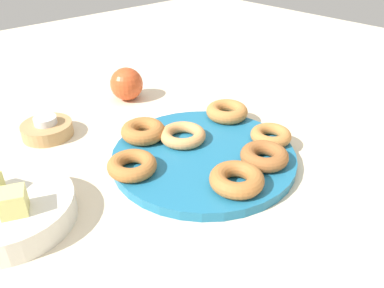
{
  "coord_description": "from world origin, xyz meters",
  "views": [
    {
      "loc": [
        -0.43,
        0.43,
        0.41
      ],
      "look_at": [
        0.0,
        0.03,
        0.05
      ],
      "focal_mm": 36.11,
      "sensor_mm": 36.0,
      "label": 1
    }
  ],
  "objects_px": {
    "donut_5": "(132,165)",
    "fruit_bowl": "(11,211)",
    "donut_plate": "(204,156)",
    "donut_0": "(227,111)",
    "candle_holder": "(47,130)",
    "donut_2": "(182,136)",
    "donut_4": "(237,179)",
    "tealight": "(45,120)",
    "donut_3": "(271,135)",
    "melon_chunk_left": "(13,202)",
    "donut_6": "(143,131)",
    "donut_1": "(264,156)",
    "apple": "(127,84)"
  },
  "relations": [
    {
      "from": "apple",
      "to": "candle_holder",
      "type": "bearing_deg",
      "value": 99.83
    },
    {
      "from": "donut_2",
      "to": "donut_5",
      "type": "height_order",
      "value": "donut_5"
    },
    {
      "from": "candle_holder",
      "to": "tealight",
      "type": "bearing_deg",
      "value": 0.0
    },
    {
      "from": "donut_5",
      "to": "tealight",
      "type": "bearing_deg",
      "value": 9.4
    },
    {
      "from": "donut_1",
      "to": "apple",
      "type": "relative_size",
      "value": 1.07
    },
    {
      "from": "donut_4",
      "to": "donut_5",
      "type": "xyz_separation_m",
      "value": [
        0.15,
        0.1,
        -0.0
      ]
    },
    {
      "from": "apple",
      "to": "donut_5",
      "type": "bearing_deg",
      "value": 147.01
    },
    {
      "from": "donut_1",
      "to": "donut_4",
      "type": "height_order",
      "value": "donut_4"
    },
    {
      "from": "donut_0",
      "to": "fruit_bowl",
      "type": "height_order",
      "value": "donut_0"
    },
    {
      "from": "donut_6",
      "to": "tealight",
      "type": "relative_size",
      "value": 1.88
    },
    {
      "from": "donut_2",
      "to": "candle_holder",
      "type": "bearing_deg",
      "value": 37.19
    },
    {
      "from": "donut_0",
      "to": "apple",
      "type": "distance_m",
      "value": 0.27
    },
    {
      "from": "tealight",
      "to": "donut_plate",
      "type": "bearing_deg",
      "value": -148.57
    },
    {
      "from": "donut_2",
      "to": "candle_holder",
      "type": "height_order",
      "value": "donut_2"
    },
    {
      "from": "donut_1",
      "to": "melon_chunk_left",
      "type": "bearing_deg",
      "value": 70.04
    },
    {
      "from": "donut_0",
      "to": "donut_5",
      "type": "xyz_separation_m",
      "value": [
        -0.03,
        0.27,
        -0.0
      ]
    },
    {
      "from": "candle_holder",
      "to": "donut_1",
      "type": "bearing_deg",
      "value": -149.08
    },
    {
      "from": "donut_5",
      "to": "fruit_bowl",
      "type": "relative_size",
      "value": 0.45
    },
    {
      "from": "donut_3",
      "to": "melon_chunk_left",
      "type": "bearing_deg",
      "value": 77.56
    },
    {
      "from": "donut_plate",
      "to": "donut_4",
      "type": "relative_size",
      "value": 3.81
    },
    {
      "from": "donut_1",
      "to": "candle_holder",
      "type": "distance_m",
      "value": 0.45
    },
    {
      "from": "donut_5",
      "to": "apple",
      "type": "relative_size",
      "value": 1.07
    },
    {
      "from": "donut_0",
      "to": "apple",
      "type": "xyz_separation_m",
      "value": [
        0.26,
        0.08,
        0.01
      ]
    },
    {
      "from": "apple",
      "to": "donut_1",
      "type": "bearing_deg",
      "value": -179.66
    },
    {
      "from": "donut_5",
      "to": "apple",
      "type": "distance_m",
      "value": 0.34
    },
    {
      "from": "donut_4",
      "to": "fruit_bowl",
      "type": "distance_m",
      "value": 0.35
    },
    {
      "from": "donut_2",
      "to": "donut_5",
      "type": "xyz_separation_m",
      "value": [
        -0.02,
        0.13,
        0.0
      ]
    },
    {
      "from": "donut_4",
      "to": "candle_holder",
      "type": "relative_size",
      "value": 0.87
    },
    {
      "from": "donut_1",
      "to": "tealight",
      "type": "bearing_deg",
      "value": 30.92
    },
    {
      "from": "donut_2",
      "to": "donut_4",
      "type": "bearing_deg",
      "value": 169.56
    },
    {
      "from": "fruit_bowl",
      "to": "apple",
      "type": "xyz_separation_m",
      "value": [
        0.25,
        -0.38,
        0.02
      ]
    },
    {
      "from": "donut_1",
      "to": "melon_chunk_left",
      "type": "height_order",
      "value": "melon_chunk_left"
    },
    {
      "from": "donut_3",
      "to": "apple",
      "type": "xyz_separation_m",
      "value": [
        0.39,
        0.07,
        0.01
      ]
    },
    {
      "from": "donut_0",
      "to": "candle_holder",
      "type": "distance_m",
      "value": 0.38
    },
    {
      "from": "fruit_bowl",
      "to": "donut_0",
      "type": "bearing_deg",
      "value": -90.93
    },
    {
      "from": "donut_0",
      "to": "donut_3",
      "type": "xyz_separation_m",
      "value": [
        -0.13,
        0.01,
        -0.0
      ]
    },
    {
      "from": "donut_5",
      "to": "donut_4",
      "type": "bearing_deg",
      "value": -146.19
    },
    {
      "from": "fruit_bowl",
      "to": "candle_holder",
      "type": "bearing_deg",
      "value": -36.14
    },
    {
      "from": "donut_4",
      "to": "donut_plate",
      "type": "bearing_deg",
      "value": -16.95
    },
    {
      "from": "donut_6",
      "to": "candle_holder",
      "type": "relative_size",
      "value": 0.85
    },
    {
      "from": "donut_4",
      "to": "fruit_bowl",
      "type": "xyz_separation_m",
      "value": [
        0.19,
        0.3,
        -0.01
      ]
    },
    {
      "from": "donut_6",
      "to": "tealight",
      "type": "xyz_separation_m",
      "value": [
        0.17,
        0.12,
        0.0
      ]
    },
    {
      "from": "fruit_bowl",
      "to": "melon_chunk_left",
      "type": "relative_size",
      "value": 5.29
    },
    {
      "from": "donut_6",
      "to": "donut_2",
      "type": "bearing_deg",
      "value": -141.33
    },
    {
      "from": "donut_plate",
      "to": "fruit_bowl",
      "type": "relative_size",
      "value": 1.8
    },
    {
      "from": "donut_0",
      "to": "melon_chunk_left",
      "type": "distance_m",
      "value": 0.47
    },
    {
      "from": "donut_1",
      "to": "donut_3",
      "type": "xyz_separation_m",
      "value": [
        0.04,
        -0.07,
        -0.0
      ]
    },
    {
      "from": "donut_0",
      "to": "candle_holder",
      "type": "height_order",
      "value": "donut_0"
    },
    {
      "from": "donut_plate",
      "to": "donut_3",
      "type": "height_order",
      "value": "donut_3"
    },
    {
      "from": "donut_4",
      "to": "tealight",
      "type": "distance_m",
      "value": 0.42
    }
  ]
}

